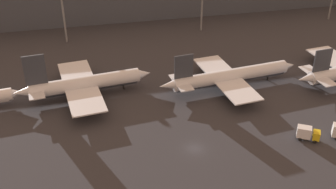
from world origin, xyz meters
TOP-DOWN VIEW (x-y plane):
  - ground at (0.00, 0.00)m, footprint 600.00×600.00m
  - airplane_1 at (-23.35, 30.12)m, footprint 38.52×31.71m
  - airplane_2 at (17.73, 25.79)m, footprint 42.90×29.38m
  - service_vehicle_0 at (26.91, -2.60)m, footprint 5.65×4.50m
  - lamp_post_1 at (-27.56, 69.79)m, footprint 1.80×1.80m

SIDE VIEW (x-z plane):
  - ground at x=0.00m, z-range 0.00..0.00m
  - service_vehicle_0 at x=26.91m, z-range 0.17..3.58m
  - airplane_2 at x=17.73m, z-range -2.75..9.61m
  - airplane_1 at x=-23.35m, z-range -3.48..10.78m
  - lamp_post_1 at x=-27.56m, z-range 3.09..22.91m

